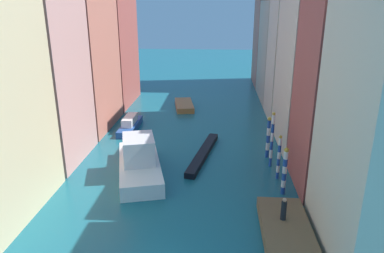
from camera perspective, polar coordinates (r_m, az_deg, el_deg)
name	(u,v)px	position (r m, az deg, el deg)	size (l,w,h in m)	color
ground_plane	(191,130)	(42.49, -0.20, -0.50)	(154.00, 154.00, 0.00)	#196070
building_left_1	(34,56)	(35.08, -23.63, 10.09)	(7.30, 8.27, 19.34)	tan
building_left_2	(74,33)	(43.66, -18.05, 13.84)	(7.30, 10.52, 21.84)	#C6705B
building_left_3	(105,48)	(54.13, -13.46, 11.86)	(7.30, 10.76, 15.86)	#B25147
building_right_1	(351,88)	(29.84, 23.72, 5.62)	(7.30, 7.54, 16.13)	#B25147
building_right_2	(320,62)	(38.23, 19.55, 9.57)	(7.30, 10.23, 17.22)	beige
building_right_3	(302,34)	(47.15, 16.90, 13.78)	(7.30, 7.88, 21.05)	beige
building_right_4	(286,49)	(57.08, 14.55, 11.75)	(7.30, 11.47, 15.12)	#BCB299
building_right_5	(277,21)	(67.35, 13.24, 15.89)	(7.30, 9.49, 22.21)	#C6705B
waterfront_dock	(286,232)	(24.64, 14.63, -15.69)	(3.06, 7.15, 0.78)	brown
person_on_dock	(284,210)	(24.66, 14.22, -12.54)	(0.36, 0.36, 1.56)	black
mooring_pole_0	(285,171)	(28.73, 14.35, -6.72)	(0.37, 0.37, 3.86)	#1E479E
mooring_pole_1	(279,157)	(31.03, 13.50, -4.66)	(0.28, 0.28, 3.90)	#1E479E
mooring_pole_2	(272,139)	(33.01, 12.45, -1.98)	(0.29, 0.29, 5.12)	#1E479E
mooring_pole_3	(268,137)	(35.07, 11.90, -1.60)	(0.37, 0.37, 4.04)	#1E479E
vaporetto_white	(139,162)	(31.60, -8.28, -5.47)	(5.63, 9.85, 3.43)	white
gondola_black	(203,154)	(35.20, 1.75, -4.27)	(2.78, 10.11, 0.54)	black
motorboat_0	(130,124)	(42.99, -9.72, 0.31)	(1.76, 6.57, 1.61)	#234C93
motorboat_1	(184,105)	(51.21, -1.24, 3.34)	(3.31, 6.36, 0.75)	olive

